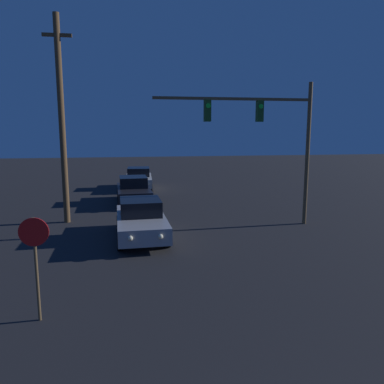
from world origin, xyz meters
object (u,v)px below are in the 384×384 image
object	(u,v)px
car_far	(139,178)
utility_pole	(62,119)
car_near	(141,219)
stop_sign	(35,251)
traffic_signal_mast	(269,129)
car_mid	(134,190)

from	to	relation	value
car_far	utility_pole	size ratio (longest dim) A/B	0.51
car_near	stop_sign	xyz separation A→B (m)	(-2.53, -6.37, 0.91)
car_far	traffic_signal_mast	size ratio (longest dim) A/B	0.67
car_far	utility_pole	bearing A→B (deg)	71.95
stop_sign	utility_pole	world-z (taller)	utility_pole
traffic_signal_mast	car_mid	bearing A→B (deg)	132.14
car_mid	utility_pole	bearing A→B (deg)	51.62
car_near	utility_pole	xyz separation A→B (m)	(-3.37, 3.16, 4.03)
car_mid	stop_sign	xyz separation A→B (m)	(-2.34, -13.89, 0.91)
car_far	traffic_signal_mast	bearing A→B (deg)	116.62
car_near	utility_pole	size ratio (longest dim) A/B	0.51
car_far	utility_pole	distance (m)	11.23
car_mid	stop_sign	distance (m)	14.12
car_near	traffic_signal_mast	size ratio (longest dim) A/B	0.67
car_near	traffic_signal_mast	world-z (taller)	traffic_signal_mast
car_mid	traffic_signal_mast	distance (m)	9.46
car_far	utility_pole	world-z (taller)	utility_pole
car_mid	utility_pole	xyz separation A→B (m)	(-3.18, -4.36, 4.03)
car_near	stop_sign	bearing A→B (deg)	66.49
car_mid	car_far	world-z (taller)	same
utility_pole	car_far	bearing A→B (deg)	69.74
traffic_signal_mast	utility_pole	size ratio (longest dim) A/B	0.75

